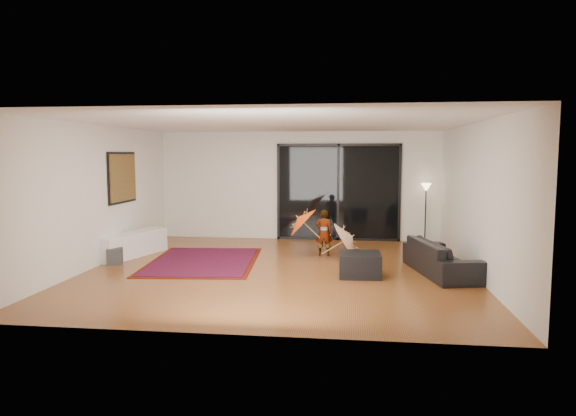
% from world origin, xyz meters
% --- Properties ---
extents(floor, '(7.00, 7.00, 0.00)m').
position_xyz_m(floor, '(0.00, 0.00, 0.00)').
color(floor, brown).
rests_on(floor, ground).
extents(ceiling, '(7.00, 7.00, 0.00)m').
position_xyz_m(ceiling, '(0.00, 0.00, 2.70)').
color(ceiling, white).
rests_on(ceiling, wall_back).
extents(wall_back, '(7.00, 0.00, 7.00)m').
position_xyz_m(wall_back, '(0.00, 3.50, 1.35)').
color(wall_back, silver).
rests_on(wall_back, floor).
extents(wall_front, '(7.00, 0.00, 7.00)m').
position_xyz_m(wall_front, '(0.00, -3.50, 1.35)').
color(wall_front, silver).
rests_on(wall_front, floor).
extents(wall_left, '(0.00, 7.00, 7.00)m').
position_xyz_m(wall_left, '(-3.50, 0.00, 1.35)').
color(wall_left, silver).
rests_on(wall_left, floor).
extents(wall_right, '(0.00, 7.00, 7.00)m').
position_xyz_m(wall_right, '(3.50, 0.00, 1.35)').
color(wall_right, silver).
rests_on(wall_right, floor).
extents(sliding_door, '(3.06, 0.07, 2.40)m').
position_xyz_m(sliding_door, '(1.00, 3.47, 1.20)').
color(sliding_door, black).
rests_on(sliding_door, wall_back).
extents(painting, '(0.04, 1.28, 1.08)m').
position_xyz_m(painting, '(-3.46, 1.00, 1.65)').
color(painting, black).
rests_on(painting, wall_left).
extents(media_console, '(0.95, 1.86, 0.50)m').
position_xyz_m(media_console, '(-3.25, 0.88, 0.25)').
color(media_console, white).
rests_on(media_console, floor).
extents(speaker, '(0.35, 0.35, 0.32)m').
position_xyz_m(speaker, '(-3.25, 0.08, 0.16)').
color(speaker, '#424244').
rests_on(speaker, floor).
extents(persian_rug, '(2.30, 3.06, 0.02)m').
position_xyz_m(persian_rug, '(-1.60, 0.51, 0.01)').
color(persian_rug, '#521207').
rests_on(persian_rug, floor).
extents(sofa, '(1.21, 2.16, 0.59)m').
position_xyz_m(sofa, '(2.95, 0.02, 0.30)').
color(sofa, black).
rests_on(sofa, floor).
extents(ottoman, '(0.74, 0.74, 0.41)m').
position_xyz_m(ottoman, '(1.49, -0.32, 0.21)').
color(ottoman, black).
rests_on(ottoman, floor).
extents(floor_lamp, '(0.25, 0.25, 1.45)m').
position_xyz_m(floor_lamp, '(3.10, 3.25, 1.14)').
color(floor_lamp, black).
rests_on(floor_lamp, floor).
extents(child, '(0.37, 0.26, 0.98)m').
position_xyz_m(child, '(0.76, 1.42, 0.49)').
color(child, '#999999').
rests_on(child, floor).
extents(parasol_orange, '(0.64, 0.76, 0.85)m').
position_xyz_m(parasol_orange, '(0.21, 1.37, 0.73)').
color(parasol_orange, '#E1440B').
rests_on(parasol_orange, child).
extents(parasol_white, '(0.61, 0.84, 0.93)m').
position_xyz_m(parasol_white, '(1.36, 1.27, 0.50)').
color(parasol_white, white).
rests_on(parasol_white, floor).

